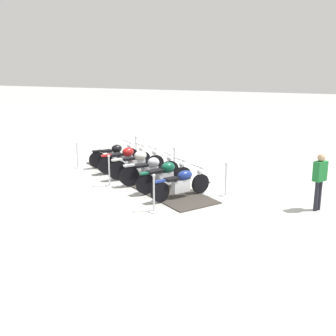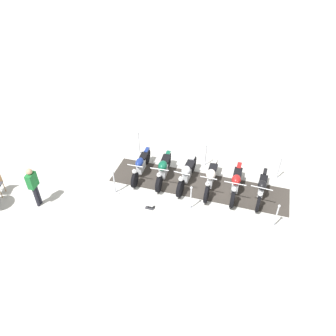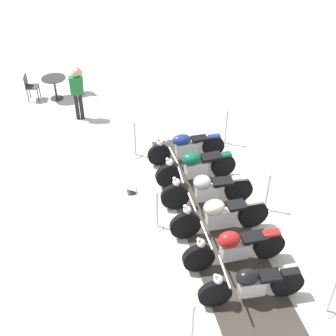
% 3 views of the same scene
% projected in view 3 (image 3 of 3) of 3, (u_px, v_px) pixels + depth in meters
% --- Properties ---
extents(ground_plane, '(80.00, 80.00, 0.00)m').
position_uv_depth(ground_plane, '(212.00, 218.00, 10.45)').
color(ground_plane, silver).
extents(display_platform, '(5.57, 6.39, 0.03)m').
position_uv_depth(display_platform, '(212.00, 218.00, 10.44)').
color(display_platform, '#38332D').
rests_on(display_platform, ground_plane).
extents(motorcycle_navy, '(1.81, 1.41, 0.93)m').
position_uv_depth(motorcycle_navy, '(185.00, 147.00, 12.02)').
color(motorcycle_navy, black).
rests_on(motorcycle_navy, display_platform).
extents(motorcycle_forest, '(1.84, 1.37, 0.96)m').
position_uv_depth(motorcycle_forest, '(195.00, 166.00, 11.26)').
color(motorcycle_forest, black).
rests_on(motorcycle_forest, display_platform).
extents(motorcycle_chrome, '(1.74, 1.63, 1.01)m').
position_uv_depth(motorcycle_chrome, '(206.00, 190.00, 10.52)').
color(motorcycle_chrome, black).
rests_on(motorcycle_chrome, display_platform).
extents(motorcycle_cream, '(1.85, 1.53, 1.03)m').
position_uv_depth(motorcycle_cream, '(218.00, 215.00, 9.76)').
color(motorcycle_cream, black).
rests_on(motorcycle_cream, display_platform).
extents(motorcycle_maroon, '(1.81, 1.50, 0.98)m').
position_uv_depth(motorcycle_maroon, '(234.00, 247.00, 9.03)').
color(motorcycle_maroon, black).
rests_on(motorcycle_maroon, display_platform).
extents(motorcycle_black, '(1.62, 1.49, 0.96)m').
position_uv_depth(motorcycle_black, '(250.00, 284.00, 8.30)').
color(motorcycle_black, black).
rests_on(motorcycle_black, display_platform).
extents(stanchion_left_mid, '(0.31, 0.31, 1.10)m').
position_uv_depth(stanchion_left_mid, '(266.00, 198.00, 10.47)').
color(stanchion_left_mid, silver).
rests_on(stanchion_left_mid, ground_plane).
extents(stanchion_left_rear, '(0.30, 0.30, 1.05)m').
position_uv_depth(stanchion_left_rear, '(330.00, 300.00, 8.17)').
color(stanchion_left_rear, silver).
rests_on(stanchion_left_rear, ground_plane).
extents(stanchion_right_mid, '(0.29, 0.29, 1.07)m').
position_uv_depth(stanchion_right_mid, '(157.00, 215.00, 9.98)').
color(stanchion_right_mid, silver).
rests_on(stanchion_right_mid, ground_plane).
extents(stanchion_right_front, '(0.33, 0.33, 1.11)m').
position_uv_depth(stanchion_right_front, '(135.00, 145.00, 12.31)').
color(stanchion_right_front, silver).
rests_on(stanchion_right_front, ground_plane).
extents(stanchion_left_front, '(0.34, 0.34, 1.13)m').
position_uv_depth(stanchion_left_front, '(226.00, 134.00, 12.79)').
color(stanchion_left_front, silver).
rests_on(stanchion_left_front, ground_plane).
extents(stanchion_right_rear, '(0.31, 0.31, 1.04)m').
position_uv_depth(stanchion_right_rear, '(192.00, 329.00, 7.69)').
color(stanchion_right_rear, silver).
rests_on(stanchion_right_rear, ground_plane).
extents(info_placard, '(0.38, 0.38, 0.22)m').
position_uv_depth(info_placard, '(131.00, 189.00, 11.21)').
color(info_placard, '#333338').
rests_on(info_placard, ground_plane).
extents(cafe_table, '(0.81, 0.81, 0.78)m').
position_uv_depth(cafe_table, '(54.00, 83.00, 14.91)').
color(cafe_table, '#2D2D33').
rests_on(cafe_table, ground_plane).
extents(cafe_chair_near_table, '(0.57, 0.57, 0.91)m').
position_uv_depth(cafe_chair_near_table, '(30.00, 85.00, 14.89)').
color(cafe_chair_near_table, '#2D2D33').
rests_on(cafe_chair_near_table, ground_plane).
extents(cafe_chair_across_table, '(0.52, 0.52, 0.91)m').
position_uv_depth(cafe_chair_across_table, '(77.00, 79.00, 15.27)').
color(cafe_chair_across_table, olive).
rests_on(cafe_chair_across_table, ground_plane).
extents(bystander_person, '(0.45, 0.41, 1.68)m').
position_uv_depth(bystander_person, '(77.00, 90.00, 13.58)').
color(bystander_person, '#23232D').
rests_on(bystander_person, ground_plane).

